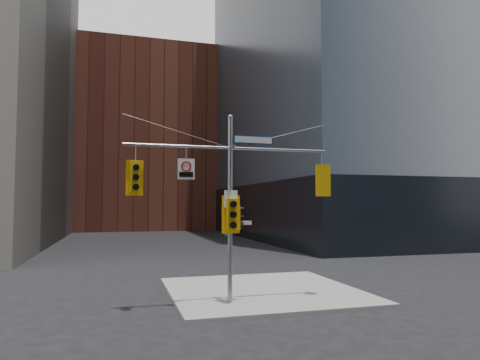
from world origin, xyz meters
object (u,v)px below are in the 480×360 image
signal_assembly (230,189)px  traffic_light_east_arm (322,181)px  traffic_light_pole_front (232,214)px  street_sign_blade (253,140)px  traffic_light_pole_side (238,218)px  regulatory_sign_arm (186,168)px  traffic_light_west_arm (135,178)px

signal_assembly → traffic_light_east_arm: bearing=0.0°
traffic_light_pole_front → street_sign_blade: size_ratio=0.89×
traffic_light_pole_side → regulatory_sign_arm: (-2.01, -0.02, 1.85)m
traffic_light_west_arm → signal_assembly: bearing=-5.0°
street_sign_blade → traffic_light_pole_side: bearing=178.1°
traffic_light_east_arm → regulatory_sign_arm: bearing=10.9°
traffic_light_east_arm → regulatory_sign_arm: 5.57m
traffic_light_pole_side → traffic_light_west_arm: bearing=98.2°
traffic_light_pole_side → street_sign_blade: 3.08m
traffic_light_east_arm → street_sign_blade: (-2.92, 0.00, 1.55)m
traffic_light_pole_front → street_sign_blade: street_sign_blade is taller
signal_assembly → regulatory_sign_arm: signal_assembly is taller
signal_assembly → traffic_light_west_arm: size_ratio=6.16×
signal_assembly → traffic_light_east_arm: (3.86, 0.00, 0.38)m
traffic_light_east_arm → street_sign_blade: street_sign_blade is taller
traffic_light_east_arm → regulatory_sign_arm: (-5.56, -0.02, 0.38)m
traffic_light_west_arm → traffic_light_pole_side: traffic_light_west_arm is taller
traffic_light_east_arm → traffic_light_pole_side: bearing=10.7°
traffic_light_pole_front → traffic_light_pole_side: bearing=42.6°
regulatory_sign_arm → signal_assembly: bearing=6.2°
signal_assembly → street_sign_blade: signal_assembly is taller
traffic_light_pole_side → street_sign_blade: (0.62, 0.00, 3.02)m
street_sign_blade → signal_assembly: bearing=178.1°
signal_assembly → traffic_light_pole_side: 1.13m
traffic_light_pole_front → regulatory_sign_arm: size_ratio=1.84×
traffic_light_east_arm → traffic_light_pole_side: 3.84m
traffic_light_east_arm → traffic_light_pole_front: 4.10m
street_sign_blade → traffic_light_east_arm: bearing=-2.1°
regulatory_sign_arm → traffic_light_east_arm: bearing=5.8°
traffic_light_pole_side → street_sign_blade: size_ratio=0.57×
street_sign_blade → regulatory_sign_arm: (-2.63, -0.02, -1.17)m
traffic_light_east_arm → traffic_light_west_arm: bearing=10.6°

